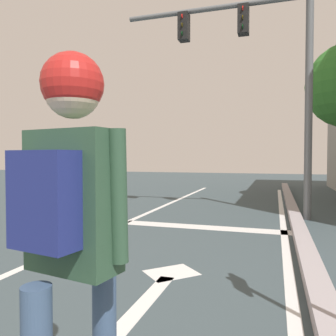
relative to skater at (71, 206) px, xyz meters
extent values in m
cube|color=silver|center=(-2.14, 3.33, -1.15)|extent=(0.12, 20.00, 0.01)
cube|color=silver|center=(0.94, 3.33, -1.15)|extent=(0.12, 20.00, 0.01)
cube|color=silver|center=(-0.53, 5.15, -1.15)|extent=(3.23, 0.40, 0.01)
cube|color=silver|center=(-0.36, 1.70, -1.15)|extent=(0.16, 1.40, 0.01)
cube|color=silver|center=(-0.36, 2.55, -1.15)|extent=(0.71, 0.71, 0.01)
cube|color=#9F969B|center=(1.19, 3.33, -1.08)|extent=(0.24, 24.00, 0.14)
cube|color=#2D4D37|center=(0.00, 0.02, 0.02)|extent=(0.40, 0.24, 0.57)
cylinder|color=#2D4D37|center=(-0.19, 0.08, 0.05)|extent=(0.07, 0.08, 0.52)
cylinder|color=#2D4D37|center=(0.20, 0.01, 0.05)|extent=(0.07, 0.09, 0.52)
sphere|color=beige|center=(0.00, 0.02, 0.46)|extent=(0.22, 0.22, 0.22)
sphere|color=red|center=(0.00, 0.02, 0.49)|extent=(0.25, 0.25, 0.25)
cube|color=navy|center=(-0.02, -0.12, 0.04)|extent=(0.28, 0.18, 0.36)
cylinder|color=slate|center=(1.45, 6.65, 1.44)|extent=(0.16, 0.16, 5.19)
cylinder|color=slate|center=(-0.63, 6.65, 3.63)|extent=(4.15, 0.12, 0.12)
cube|color=black|center=(0.06, 6.65, 3.28)|extent=(0.24, 0.28, 0.64)
cylinder|color=red|center=(0.06, 6.50, 3.48)|extent=(0.02, 0.10, 0.10)
cylinder|color=#3C3106|center=(0.06, 6.50, 3.28)|extent=(0.02, 0.10, 0.10)
cylinder|color=black|center=(0.06, 6.50, 3.08)|extent=(0.02, 0.10, 0.10)
cube|color=black|center=(-1.32, 6.65, 3.28)|extent=(0.24, 0.28, 0.64)
cylinder|color=red|center=(-1.32, 6.50, 3.48)|extent=(0.02, 0.10, 0.10)
cylinder|color=#3C3106|center=(-1.32, 6.50, 3.28)|extent=(0.02, 0.10, 0.10)
cylinder|color=black|center=(-1.32, 6.50, 3.08)|extent=(0.02, 0.10, 0.10)
camera|label=1|loc=(0.78, -1.15, 0.20)|focal=35.98mm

